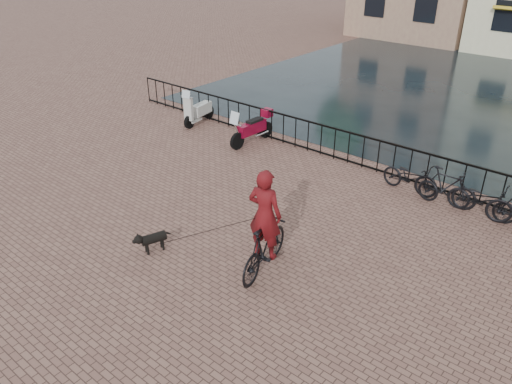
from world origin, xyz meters
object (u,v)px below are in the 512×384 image
Objects in this scene: motorcycle at (252,125)px; scooter at (199,104)px; cyclist at (265,228)px; dog at (154,241)px.

scooter reaches higher than motorcycle.
cyclist is 3.28× the size of dog.
cyclist is 7.05m from motorcycle.
cyclist is 1.47× the size of motorcycle.
cyclist is 2.68m from dog.
motorcycle is at bearing -59.73° from cyclist.
cyclist is 9.25m from scooter.
cyclist is at bearing 43.00° from dog.
motorcycle is 2.75m from scooter.
scooter is at bearing -48.03° from cyclist.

